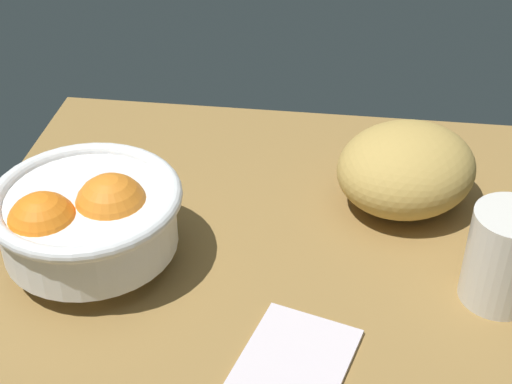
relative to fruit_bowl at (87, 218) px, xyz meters
The scene contains 5 objects.
ground_plane 19.50cm from the fruit_bowl, 107.17° to the right, with size 78.93×63.84×3.00cm, color olive.
fruit_bowl is the anchor object (origin of this frame).
bread_loaf 35.05cm from the fruit_bowl, 65.08° to the right, with size 16.15×14.34×9.22cm, color tan.
napkin_spare 25.06cm from the fruit_bowl, 118.21° to the right, with size 12.94×9.21×0.98cm, color silver.
mug 40.49cm from the fruit_bowl, 88.99° to the right, with size 11.84×7.25×9.90cm.
Camera 1 is at (-51.48, -7.09, 51.09)cm, focal length 53.15 mm.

